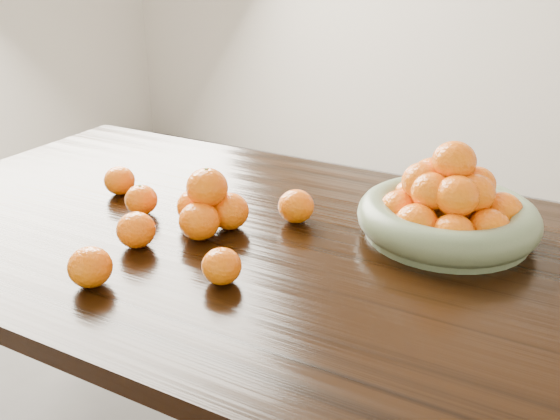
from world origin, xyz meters
The scene contains 9 objects.
dining_table centered at (0.00, 0.00, 0.66)m, with size 2.00×1.00×0.75m.
fruit_bowl centered at (0.26, 0.19, 0.81)m, with size 0.38×0.38×0.21m.
orange_pyramid centered at (-0.20, -0.03, 0.81)m, with size 0.16×0.16×0.14m.
loose_orange_0 centered at (-0.39, -0.03, 0.78)m, with size 0.07×0.07×0.07m, color orange.
loose_orange_1 centered at (-0.25, -0.33, 0.79)m, with size 0.08×0.08×0.08m, color orange.
loose_orange_2 centered at (-0.05, -0.21, 0.78)m, with size 0.07×0.07×0.07m, color orange.
loose_orange_3 centered at (-0.52, 0.04, 0.79)m, with size 0.08×0.08×0.07m, color orange.
loose_orange_4 centered at (-0.29, -0.17, 0.79)m, with size 0.08×0.08×0.07m, color orange.
loose_orange_5 centered at (-0.06, 0.10, 0.79)m, with size 0.08×0.08×0.08m, color orange.
Camera 1 is at (0.52, -1.03, 1.33)m, focal length 40.00 mm.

